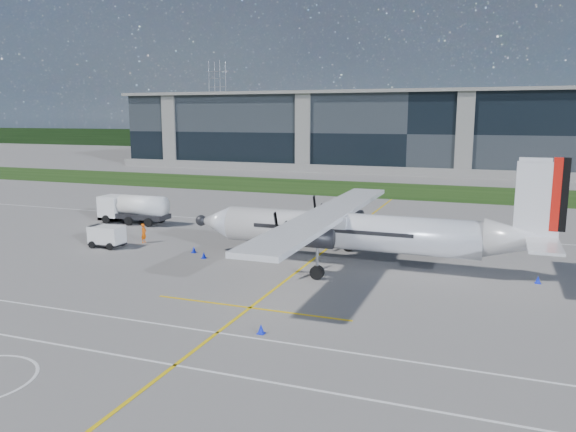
{
  "coord_description": "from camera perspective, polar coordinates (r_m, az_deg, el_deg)",
  "views": [
    {
      "loc": [
        15.72,
        -33.85,
        10.78
      ],
      "look_at": [
        1.39,
        4.49,
        3.46
      ],
      "focal_mm": 35.0,
      "sensor_mm": 36.0,
      "label": 1
    }
  ],
  "objects": [
    {
      "name": "terminal_building",
      "position": [
        114.98,
        12.76,
        8.26
      ],
      "size": [
        120.0,
        20.0,
        15.0
      ],
      "primitive_type": "cube",
      "color": "black",
      "rests_on": "ground"
    },
    {
      "name": "ground",
      "position": [
        76.27,
        8.39,
        1.9
      ],
      "size": [
        400.0,
        400.0,
        0.0
      ],
      "primitive_type": "plane",
      "color": "slate",
      "rests_on": "ground"
    },
    {
      "name": "pylon_west",
      "position": [
        207.32,
        -7.15,
        11.23
      ],
      "size": [
        9.0,
        4.6,
        30.0
      ],
      "primitive_type": null,
      "color": "gray",
      "rests_on": "ground"
    },
    {
      "name": "yellow_taxiway_centerline",
      "position": [
        46.91,
        4.2,
        -3.17
      ],
      "size": [
        0.2,
        70.0,
        0.01
      ],
      "primitive_type": "cube",
      "color": "yellow",
      "rests_on": "ground"
    },
    {
      "name": "safety_cone_nose_port",
      "position": [
        43.64,
        -8.54,
        -3.94
      ],
      "size": [
        0.36,
        0.36,
        0.5
      ],
      "primitive_type": "cone",
      "color": "#0C1FD3",
      "rests_on": "ground"
    },
    {
      "name": "baggage_tug",
      "position": [
        49.01,
        -17.92,
        -2.0
      ],
      "size": [
        2.97,
        1.78,
        1.78
      ],
      "primitive_type": null,
      "color": "silver",
      "rests_on": "ground"
    },
    {
      "name": "safety_cone_portwing",
      "position": [
        28.73,
        -2.76,
        -11.38
      ],
      "size": [
        0.36,
        0.36,
        0.5
      ],
      "primitive_type": "cone",
      "color": "#0C1FD3",
      "rests_on": "ground"
    },
    {
      "name": "fuel_tanker_truck",
      "position": [
        59.29,
        -15.82,
        0.7
      ],
      "size": [
        7.75,
        2.52,
        2.9
      ],
      "primitive_type": null,
      "color": "white",
      "rests_on": "ground"
    },
    {
      "name": "safety_cone_fwd",
      "position": [
        45.52,
        -9.55,
        -3.38
      ],
      "size": [
        0.36,
        0.36,
        0.5
      ],
      "primitive_type": "cone",
      "color": "#0C1FD3",
      "rests_on": "ground"
    },
    {
      "name": "ground_crew_person",
      "position": [
        49.81,
        -14.45,
        -1.56
      ],
      "size": [
        0.58,
        0.79,
        1.92
      ],
      "primitive_type": "imported",
      "rotation": [
        0.0,
        0.0,
        1.6
      ],
      "color": "#F25907",
      "rests_on": "ground"
    },
    {
      "name": "safety_cone_tail",
      "position": [
        40.28,
        24.06,
        -5.93
      ],
      "size": [
        0.36,
        0.36,
        0.5
      ],
      "primitive_type": "cone",
      "color": "#0C1FD3",
      "rests_on": "ground"
    },
    {
      "name": "tree_line",
      "position": [
        174.73,
        15.44,
        7.23
      ],
      "size": [
        400.0,
        6.0,
        6.0
      ],
      "primitive_type": "cube",
      "color": "black",
      "rests_on": "ground"
    },
    {
      "name": "white_lane_line",
      "position": [
        27.52,
        -16.89,
        -13.38
      ],
      "size": [
        90.0,
        0.15,
        0.01
      ],
      "primitive_type": "cube",
      "color": "white",
      "rests_on": "ground"
    },
    {
      "name": "grass_strip",
      "position": [
        84.04,
        9.55,
        2.64
      ],
      "size": [
        400.0,
        18.0,
        0.04
      ],
      "primitive_type": "cube",
      "color": "#17350E",
      "rests_on": "ground"
    },
    {
      "name": "turboprop_aircraft",
      "position": [
        40.39,
        7.47,
        0.55
      ],
      "size": [
        26.45,
        27.43,
        8.23
      ],
      "primitive_type": null,
      "color": "silver",
      "rests_on": "ground"
    }
  ]
}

